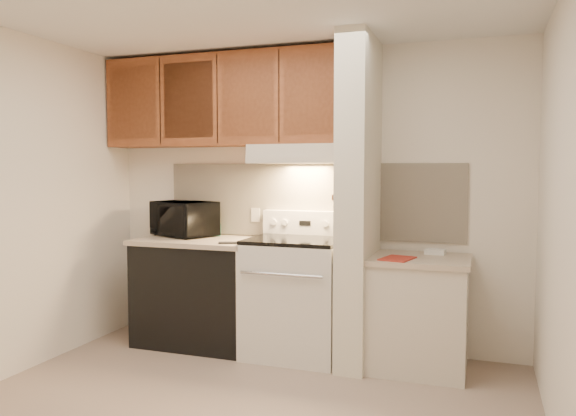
% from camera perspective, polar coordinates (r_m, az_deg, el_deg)
% --- Properties ---
extents(floor, '(3.60, 3.60, 0.00)m').
position_cam_1_polar(floor, '(3.70, -5.25, -20.01)').
color(floor, tan).
rests_on(floor, ground).
extents(wall_back, '(3.60, 2.50, 0.02)m').
position_cam_1_polar(wall_back, '(4.79, 2.11, 0.94)').
color(wall_back, white).
rests_on(wall_back, floor).
extents(wall_left, '(0.02, 3.00, 2.50)m').
position_cam_1_polar(wall_left, '(4.45, -26.94, 0.28)').
color(wall_left, white).
rests_on(wall_left, floor).
extents(wall_right, '(0.02, 3.00, 2.50)m').
position_cam_1_polar(wall_right, '(3.11, 26.38, -1.13)').
color(wall_right, white).
rests_on(wall_right, floor).
extents(backsplash, '(2.60, 0.02, 0.63)m').
position_cam_1_polar(backsplash, '(4.78, 2.07, 0.76)').
color(backsplash, '#F7E8CA').
rests_on(backsplash, wall_back).
extents(range_body, '(0.76, 0.65, 0.92)m').
position_cam_1_polar(range_body, '(4.58, 0.79, -9.19)').
color(range_body, silver).
rests_on(range_body, floor).
extents(oven_window, '(0.50, 0.01, 0.30)m').
position_cam_1_polar(oven_window, '(4.28, -0.57, -9.59)').
color(oven_window, black).
rests_on(oven_window, range_body).
extents(oven_handle, '(0.65, 0.02, 0.02)m').
position_cam_1_polar(oven_handle, '(4.20, -0.75, -6.78)').
color(oven_handle, silver).
rests_on(oven_handle, range_body).
extents(cooktop, '(0.74, 0.64, 0.03)m').
position_cam_1_polar(cooktop, '(4.50, 0.80, -3.29)').
color(cooktop, black).
rests_on(cooktop, range_body).
extents(range_backguard, '(0.76, 0.08, 0.20)m').
position_cam_1_polar(range_backguard, '(4.75, 1.89, -1.50)').
color(range_backguard, silver).
rests_on(range_backguard, range_body).
extents(range_display, '(0.10, 0.01, 0.04)m').
position_cam_1_polar(range_display, '(4.71, 1.74, -1.55)').
color(range_display, black).
rests_on(range_display, range_backguard).
extents(range_knob_left_outer, '(0.05, 0.02, 0.05)m').
position_cam_1_polar(range_knob_left_outer, '(4.80, -1.46, -1.44)').
color(range_knob_left_outer, silver).
rests_on(range_knob_left_outer, range_backguard).
extents(range_knob_left_inner, '(0.05, 0.02, 0.05)m').
position_cam_1_polar(range_knob_left_inner, '(4.77, -0.34, -1.48)').
color(range_knob_left_inner, silver).
rests_on(range_knob_left_inner, range_backguard).
extents(range_knob_right_inner, '(0.05, 0.02, 0.05)m').
position_cam_1_polar(range_knob_right_inner, '(4.66, 3.84, -1.62)').
color(range_knob_right_inner, silver).
rests_on(range_knob_right_inner, range_backguard).
extents(range_knob_right_outer, '(0.05, 0.02, 0.05)m').
position_cam_1_polar(range_knob_right_outer, '(4.63, 5.03, -1.66)').
color(range_knob_right_outer, silver).
rests_on(range_knob_right_outer, range_backguard).
extents(dishwasher_front, '(1.00, 0.63, 0.87)m').
position_cam_1_polar(dishwasher_front, '(4.94, -9.02, -8.57)').
color(dishwasher_front, black).
rests_on(dishwasher_front, floor).
extents(left_countertop, '(1.04, 0.67, 0.04)m').
position_cam_1_polar(left_countertop, '(4.86, -9.07, -3.33)').
color(left_countertop, '#BFAC93').
rests_on(left_countertop, dishwasher_front).
extents(spoon_rest, '(0.21, 0.14, 0.01)m').
position_cam_1_polar(spoon_rest, '(4.50, -5.79, -3.54)').
color(spoon_rest, black).
rests_on(spoon_rest, left_countertop).
extents(teal_jar, '(0.12, 0.12, 0.11)m').
position_cam_1_polar(teal_jar, '(5.02, -7.39, -2.22)').
color(teal_jar, '#245F51').
rests_on(teal_jar, left_countertop).
extents(outlet, '(0.08, 0.01, 0.12)m').
position_cam_1_polar(outlet, '(4.94, -3.31, -0.71)').
color(outlet, beige).
rests_on(outlet, backsplash).
extents(microwave, '(0.66, 0.56, 0.31)m').
position_cam_1_polar(microwave, '(5.07, -10.54, -1.07)').
color(microwave, black).
rests_on(microwave, left_countertop).
extents(partition_pillar, '(0.22, 0.70, 2.50)m').
position_cam_1_polar(partition_pillar, '(4.33, 7.20, 0.59)').
color(partition_pillar, silver).
rests_on(partition_pillar, floor).
extents(pillar_trim, '(0.01, 0.70, 0.04)m').
position_cam_1_polar(pillar_trim, '(4.35, 5.71, 1.28)').
color(pillar_trim, brown).
rests_on(pillar_trim, partition_pillar).
extents(knife_strip, '(0.02, 0.42, 0.04)m').
position_cam_1_polar(knife_strip, '(4.30, 5.48, 1.51)').
color(knife_strip, black).
rests_on(knife_strip, partition_pillar).
extents(knife_blade_a, '(0.01, 0.03, 0.16)m').
position_cam_1_polar(knife_blade_a, '(4.15, 4.78, 0.05)').
color(knife_blade_a, silver).
rests_on(knife_blade_a, knife_strip).
extents(knife_handle_a, '(0.02, 0.02, 0.10)m').
position_cam_1_polar(knife_handle_a, '(4.15, 4.82, 2.12)').
color(knife_handle_a, black).
rests_on(knife_handle_a, knife_strip).
extents(knife_blade_b, '(0.01, 0.04, 0.18)m').
position_cam_1_polar(knife_blade_b, '(4.23, 5.04, -0.02)').
color(knife_blade_b, silver).
rests_on(knife_blade_b, knife_strip).
extents(knife_handle_b, '(0.02, 0.02, 0.10)m').
position_cam_1_polar(knife_handle_b, '(4.23, 5.07, 2.15)').
color(knife_handle_b, black).
rests_on(knife_handle_b, knife_strip).
extents(knife_blade_c, '(0.01, 0.04, 0.20)m').
position_cam_1_polar(knife_blade_c, '(4.32, 5.35, -0.07)').
color(knife_blade_c, silver).
rests_on(knife_blade_c, knife_strip).
extents(knife_handle_c, '(0.02, 0.02, 0.10)m').
position_cam_1_polar(knife_handle_c, '(4.31, 5.34, 2.18)').
color(knife_handle_c, black).
rests_on(knife_handle_c, knife_strip).
extents(knife_blade_d, '(0.01, 0.04, 0.16)m').
position_cam_1_polar(knife_blade_d, '(4.40, 5.60, 0.26)').
color(knife_blade_d, silver).
rests_on(knife_blade_d, knife_strip).
extents(knife_handle_d, '(0.02, 0.02, 0.10)m').
position_cam_1_polar(knife_handle_d, '(4.39, 5.60, 2.21)').
color(knife_handle_d, black).
rests_on(knife_handle_d, knife_strip).
extents(knife_blade_e, '(0.01, 0.04, 0.18)m').
position_cam_1_polar(knife_blade_e, '(4.47, 5.81, 0.19)').
color(knife_blade_e, silver).
rests_on(knife_blade_e, knife_strip).
extents(knife_handle_e, '(0.02, 0.02, 0.10)m').
position_cam_1_polar(knife_handle_e, '(4.46, 5.82, 2.24)').
color(knife_handle_e, black).
rests_on(knife_handle_e, knife_strip).
extents(oven_mitt, '(0.03, 0.10, 0.25)m').
position_cam_1_polar(oven_mitt, '(4.53, 6.01, 0.01)').
color(oven_mitt, gray).
rests_on(oven_mitt, partition_pillar).
extents(right_cab_base, '(0.70, 0.60, 0.81)m').
position_cam_1_polar(right_cab_base, '(4.39, 13.09, -10.63)').
color(right_cab_base, beige).
rests_on(right_cab_base, floor).
extents(right_countertop, '(0.74, 0.64, 0.04)m').
position_cam_1_polar(right_countertop, '(4.30, 13.18, -5.14)').
color(right_countertop, '#BFAC93').
rests_on(right_countertop, right_cab_base).
extents(red_folder, '(0.26, 0.31, 0.01)m').
position_cam_1_polar(red_folder, '(4.17, 11.05, -5.06)').
color(red_folder, '#A92B1E').
rests_on(red_folder, right_countertop).
extents(white_box, '(0.16, 0.12, 0.04)m').
position_cam_1_polar(white_box, '(4.46, 14.73, -4.32)').
color(white_box, white).
rests_on(white_box, right_countertop).
extents(range_hood, '(0.78, 0.44, 0.15)m').
position_cam_1_polar(range_hood, '(4.58, 1.31, 5.50)').
color(range_hood, beige).
rests_on(range_hood, upper_cabinets).
extents(hood_lip, '(0.78, 0.04, 0.06)m').
position_cam_1_polar(hood_lip, '(4.38, 0.45, 4.98)').
color(hood_lip, beige).
rests_on(hood_lip, range_hood).
extents(upper_cabinets, '(2.18, 0.33, 0.77)m').
position_cam_1_polar(upper_cabinets, '(4.91, -6.34, 10.76)').
color(upper_cabinets, brown).
rests_on(upper_cabinets, wall_back).
extents(cab_door_a, '(0.46, 0.01, 0.63)m').
position_cam_1_polar(cab_door_a, '(5.18, -15.45, 10.28)').
color(cab_door_a, brown).
rests_on(cab_door_a, upper_cabinets).
extents(cab_gap_a, '(0.01, 0.01, 0.73)m').
position_cam_1_polar(cab_gap_a, '(5.03, -12.86, 10.52)').
color(cab_gap_a, black).
rests_on(cab_gap_a, upper_cabinets).
extents(cab_door_b, '(0.46, 0.01, 0.63)m').
position_cam_1_polar(cab_door_b, '(4.89, -10.10, 10.74)').
color(cab_door_b, brown).
rests_on(cab_door_b, upper_cabinets).
extents(cab_gap_b, '(0.01, 0.01, 0.73)m').
position_cam_1_polar(cab_gap_b, '(4.77, -7.19, 10.96)').
color(cab_gap_b, black).
rests_on(cab_gap_b, upper_cabinets).
extents(cab_door_c, '(0.46, 0.01, 0.63)m').
position_cam_1_polar(cab_door_c, '(4.65, -4.12, 11.15)').
color(cab_door_c, brown).
rests_on(cab_door_c, upper_cabinets).
extents(cab_gap_c, '(0.01, 0.01, 0.73)m').
position_cam_1_polar(cab_gap_c, '(4.55, -0.92, 11.32)').
color(cab_gap_c, black).
rests_on(cab_gap_c, upper_cabinets).
extents(cab_door_d, '(0.46, 0.01, 0.63)m').
position_cam_1_polar(cab_door_d, '(4.47, 2.44, 11.45)').
color(cab_door_d, brown).
rests_on(cab_door_d, upper_cabinets).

